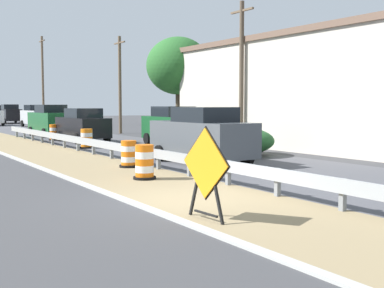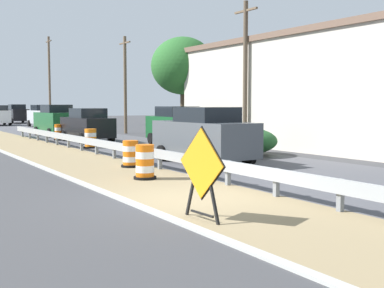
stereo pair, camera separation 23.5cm
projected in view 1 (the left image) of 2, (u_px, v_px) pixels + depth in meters
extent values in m
plane|color=#3D3D3F|center=(187.00, 200.00, 11.72)|extent=(160.00, 160.00, 0.00)
cube|color=#8E7A56|center=(206.00, 197.00, 12.02)|extent=(3.49, 120.00, 0.01)
cube|color=#4C4C51|center=(346.00, 180.00, 14.80)|extent=(6.77, 120.00, 0.00)
cube|color=#ADADA8|center=(138.00, 206.00, 11.01)|extent=(0.20, 120.00, 0.11)
cube|color=#999EA3|center=(305.00, 180.00, 11.24)|extent=(0.08, 56.30, 0.32)
cube|color=slate|center=(343.00, 195.00, 10.46)|extent=(0.12, 0.12, 0.70)
cube|color=slate|center=(278.00, 182.00, 12.14)|extent=(0.12, 0.12, 0.70)
cube|color=slate|center=(228.00, 173.00, 13.82)|extent=(0.12, 0.12, 0.70)
cube|color=slate|center=(190.00, 165.00, 15.50)|extent=(0.12, 0.12, 0.70)
cube|color=slate|center=(158.00, 159.00, 17.18)|extent=(0.12, 0.12, 0.70)
cube|color=slate|center=(133.00, 154.00, 18.86)|extent=(0.12, 0.12, 0.70)
cube|color=slate|center=(112.00, 150.00, 20.54)|extent=(0.12, 0.12, 0.70)
cube|color=slate|center=(93.00, 147.00, 22.22)|extent=(0.12, 0.12, 0.70)
cube|color=slate|center=(78.00, 144.00, 23.90)|extent=(0.12, 0.12, 0.70)
cube|color=slate|center=(64.00, 141.00, 25.59)|extent=(0.12, 0.12, 0.70)
cube|color=slate|center=(52.00, 139.00, 27.27)|extent=(0.12, 0.12, 0.70)
cube|color=slate|center=(42.00, 137.00, 28.95)|extent=(0.12, 0.12, 0.70)
cube|color=slate|center=(33.00, 135.00, 30.63)|extent=(0.12, 0.12, 0.70)
cube|color=slate|center=(24.00, 133.00, 32.31)|extent=(0.12, 0.12, 0.70)
cube|color=slate|center=(17.00, 132.00, 33.99)|extent=(0.12, 0.12, 0.70)
cube|color=black|center=(217.00, 196.00, 9.38)|extent=(0.07, 0.39, 1.06)
cube|color=black|center=(195.00, 191.00, 9.95)|extent=(0.07, 0.39, 1.06)
cube|color=black|center=(206.00, 214.00, 9.70)|extent=(0.08, 0.72, 0.04)
cube|color=orange|center=(205.00, 163.00, 9.61)|extent=(0.11, 1.39, 1.39)
cube|color=black|center=(206.00, 163.00, 9.62)|extent=(0.10, 1.47, 1.47)
cylinder|color=orange|center=(145.00, 176.00, 14.93)|extent=(0.56, 0.56, 0.21)
cylinder|color=white|center=(145.00, 169.00, 14.92)|extent=(0.56, 0.56, 0.21)
cylinder|color=orange|center=(145.00, 162.00, 14.90)|extent=(0.56, 0.56, 0.21)
cylinder|color=white|center=(144.00, 155.00, 14.88)|extent=(0.56, 0.56, 0.21)
cylinder|color=orange|center=(144.00, 148.00, 14.87)|extent=(0.56, 0.56, 0.21)
cylinder|color=black|center=(145.00, 178.00, 14.94)|extent=(0.70, 0.70, 0.08)
cylinder|color=orange|center=(129.00, 164.00, 17.78)|extent=(0.56, 0.56, 0.19)
cylinder|color=white|center=(129.00, 159.00, 17.76)|extent=(0.56, 0.56, 0.19)
cylinder|color=orange|center=(129.00, 154.00, 17.75)|extent=(0.56, 0.56, 0.19)
cylinder|color=white|center=(129.00, 149.00, 17.73)|extent=(0.56, 0.56, 0.19)
cylinder|color=orange|center=(129.00, 143.00, 17.71)|extent=(0.56, 0.56, 0.19)
cylinder|color=black|center=(129.00, 166.00, 17.78)|extent=(0.69, 0.69, 0.08)
cylinder|color=orange|center=(87.00, 146.00, 25.42)|extent=(0.60, 0.60, 0.20)
cylinder|color=white|center=(87.00, 142.00, 25.40)|extent=(0.60, 0.60, 0.20)
cylinder|color=orange|center=(87.00, 139.00, 25.39)|extent=(0.60, 0.60, 0.20)
cylinder|color=white|center=(87.00, 135.00, 25.37)|extent=(0.60, 0.60, 0.20)
cylinder|color=orange|center=(86.00, 131.00, 25.35)|extent=(0.60, 0.60, 0.20)
cylinder|color=black|center=(87.00, 147.00, 25.42)|extent=(0.75, 0.75, 0.08)
cylinder|color=orange|center=(54.00, 139.00, 30.87)|extent=(0.50, 0.50, 0.20)
cylinder|color=white|center=(54.00, 136.00, 30.86)|extent=(0.50, 0.50, 0.20)
cylinder|color=orange|center=(54.00, 132.00, 30.84)|extent=(0.50, 0.50, 0.20)
cylinder|color=white|center=(54.00, 129.00, 30.82)|extent=(0.50, 0.50, 0.20)
cylinder|color=orange|center=(54.00, 126.00, 30.81)|extent=(0.50, 0.50, 0.20)
cylinder|color=black|center=(54.00, 140.00, 30.88)|extent=(0.63, 0.63, 0.08)
cylinder|color=black|center=(3.00, 123.00, 51.65)|extent=(0.22, 0.64, 0.64)
cube|color=#195128|center=(175.00, 128.00, 27.14)|extent=(2.04, 4.65, 1.27)
cube|color=black|center=(173.00, 111.00, 27.22)|extent=(1.76, 2.17, 0.56)
cylinder|color=black|center=(204.00, 141.00, 26.38)|extent=(0.24, 0.65, 0.64)
cylinder|color=black|center=(173.00, 142.00, 25.41)|extent=(0.24, 0.65, 0.64)
cylinder|color=black|center=(176.00, 137.00, 28.96)|extent=(0.24, 0.65, 0.64)
cylinder|color=black|center=(147.00, 138.00, 28.00)|extent=(0.24, 0.65, 0.64)
cube|color=#195128|center=(50.00, 122.00, 34.98)|extent=(2.02, 4.53, 1.36)
cube|color=black|center=(51.00, 109.00, 34.76)|extent=(1.74, 2.11, 0.56)
cylinder|color=black|center=(31.00, 131.00, 35.71)|extent=(0.24, 0.65, 0.64)
cylinder|color=black|center=(56.00, 130.00, 36.77)|extent=(0.24, 0.65, 0.64)
cylinder|color=black|center=(44.00, 133.00, 33.30)|extent=(0.24, 0.65, 0.64)
cylinder|color=black|center=(71.00, 132.00, 34.37)|extent=(0.24, 0.65, 0.64)
cube|color=silver|center=(36.00, 117.00, 49.02)|extent=(2.07, 4.62, 1.32)
cube|color=black|center=(36.00, 108.00, 49.10)|extent=(1.79, 2.15, 0.56)
cylinder|color=black|center=(51.00, 124.00, 48.40)|extent=(0.24, 0.65, 0.64)
cylinder|color=black|center=(32.00, 124.00, 47.31)|extent=(0.24, 0.65, 0.64)
cylinder|color=black|center=(41.00, 123.00, 50.85)|extent=(0.24, 0.65, 0.64)
cylinder|color=black|center=(22.00, 123.00, 49.76)|extent=(0.24, 0.65, 0.64)
cube|color=#4C5156|center=(202.00, 138.00, 18.87)|extent=(2.05, 4.72, 1.28)
cube|color=black|center=(205.00, 114.00, 18.64)|extent=(1.77, 2.20, 0.56)
cylinder|color=black|center=(160.00, 153.00, 19.64)|extent=(0.24, 0.65, 0.64)
cylinder|color=black|center=(198.00, 151.00, 20.72)|extent=(0.24, 0.65, 0.64)
cylinder|color=black|center=(206.00, 160.00, 17.12)|extent=(0.24, 0.65, 0.64)
cylinder|color=black|center=(247.00, 157.00, 18.20)|extent=(0.24, 0.65, 0.64)
cube|color=black|center=(10.00, 115.00, 58.53)|extent=(1.95, 4.61, 1.36)
cube|color=black|center=(10.00, 107.00, 58.60)|extent=(1.71, 2.14, 0.56)
cylinder|color=black|center=(21.00, 121.00, 57.78)|extent=(0.24, 0.65, 0.64)
cylinder|color=black|center=(5.00, 121.00, 56.82)|extent=(0.24, 0.65, 0.64)
cylinder|color=black|center=(16.00, 120.00, 60.34)|extent=(0.24, 0.65, 0.64)
cylinder|color=black|center=(0.00, 120.00, 59.38)|extent=(0.24, 0.65, 0.64)
cube|color=black|center=(82.00, 127.00, 29.46)|extent=(1.87, 4.60, 1.15)
cube|color=black|center=(83.00, 113.00, 29.24)|extent=(1.65, 2.13, 0.56)
cylinder|color=black|center=(60.00, 136.00, 30.25)|extent=(0.23, 0.64, 0.64)
cylinder|color=black|center=(87.00, 135.00, 31.25)|extent=(0.23, 0.64, 0.64)
cylinder|color=black|center=(77.00, 139.00, 27.76)|extent=(0.23, 0.64, 0.64)
cylinder|color=black|center=(107.00, 138.00, 28.76)|extent=(0.23, 0.64, 0.64)
cube|color=beige|center=(307.00, 95.00, 26.68)|extent=(6.43, 15.87, 5.52)
cube|color=brown|center=(308.00, 41.00, 26.44)|extent=(6.69, 16.50, 0.30)
cylinder|color=brown|center=(241.00, 75.00, 25.88)|extent=(0.24, 0.24, 7.63)
cube|color=brown|center=(242.00, 11.00, 25.61)|extent=(0.12, 1.80, 0.10)
cylinder|color=brown|center=(120.00, 85.00, 37.83)|extent=(0.24, 0.24, 7.45)
cube|color=brown|center=(119.00, 43.00, 37.57)|extent=(0.12, 1.80, 0.10)
cylinder|color=brown|center=(43.00, 81.00, 52.43)|extent=(0.24, 0.24, 9.45)
cube|color=brown|center=(42.00, 41.00, 52.09)|extent=(0.12, 1.80, 0.10)
ellipsoid|color=#1E4C23|center=(234.00, 141.00, 21.88)|extent=(3.54, 3.54, 1.29)
cylinder|color=#4C3D2D|center=(178.00, 115.00, 33.28)|extent=(0.36, 0.36, 3.13)
ellipsoid|color=#286028|center=(178.00, 66.00, 33.01)|extent=(4.28, 4.28, 3.85)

